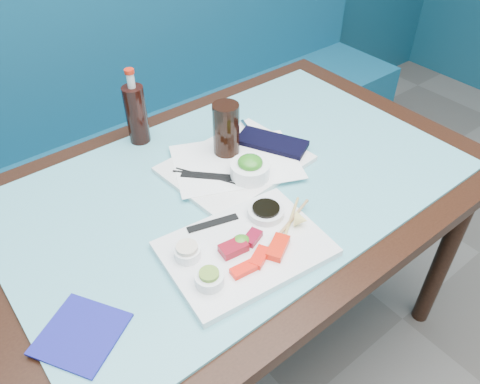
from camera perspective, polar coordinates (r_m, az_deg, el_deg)
booth_bench at (r=2.09m, az=-14.85°, el=4.50°), size 3.00×0.56×1.17m
dining_table at (r=1.33m, az=-0.47°, el=-1.82°), size 1.40×0.90×0.75m
glass_top at (r=1.27m, az=-0.49°, el=1.08°), size 1.22×0.76×0.01m
sashimi_plate at (r=1.08m, az=0.64°, el=-6.95°), size 0.39×0.30×0.02m
salmon_left at (r=1.02m, az=0.41°, el=-9.42°), size 0.06×0.03×0.01m
salmon_mid at (r=1.04m, az=2.40°, el=-7.92°), size 0.07×0.05×0.01m
salmon_right at (r=1.06m, az=4.66°, el=-6.74°), size 0.08×0.07×0.02m
tuna_left at (r=1.05m, az=-0.80°, el=-6.83°), size 0.07×0.05×0.02m
tuna_right at (r=1.08m, az=1.52°, el=-5.57°), size 0.06×0.04×0.02m
seaweed_garnish at (r=1.07m, az=0.10°, el=-6.01°), size 0.05×0.05×0.02m
ramekin_wasabi at (r=0.99m, az=-3.75°, el=-10.55°), size 0.08×0.08×0.03m
wasabi_fill at (r=0.98m, az=-3.80°, el=-9.91°), size 0.05×0.05×0.01m
ramekin_ginger at (r=1.05m, az=-6.42°, el=-7.39°), size 0.07×0.07×0.02m
ginger_fill at (r=1.03m, az=-6.50°, el=-6.75°), size 0.06×0.06×0.01m
soy_dish at (r=1.14m, az=3.17°, el=-2.43°), size 0.10×0.10×0.02m
soy_fill at (r=1.13m, az=3.19°, el=-1.98°), size 0.08×0.08×0.01m
lemon_wedge at (r=1.11m, az=7.45°, el=-3.37°), size 0.05×0.05×0.04m
chopstick_sleeve at (r=1.12m, az=-3.34°, el=-3.81°), size 0.13×0.05×0.00m
wooden_chopstick_a at (r=1.11m, az=5.56°, el=-4.29°), size 0.22×0.08×0.01m
wooden_chopstick_b at (r=1.12m, az=5.93°, el=-4.08°), size 0.18×0.12×0.01m
serving_tray at (r=1.32m, az=-0.52°, el=3.43°), size 0.40×0.31×0.01m
paper_placemat at (r=1.31m, az=-0.52°, el=3.71°), size 0.41×0.36×0.00m
seaweed_bowl at (r=1.25m, az=1.23°, el=2.67°), size 0.14×0.14×0.04m
seaweed_salad at (r=1.23m, az=1.25°, el=3.63°), size 0.08×0.08×0.03m
cola_glass at (r=1.31m, az=-1.70°, el=7.66°), size 0.09×0.09×0.15m
navy_pouch at (r=1.38m, az=3.91°, el=6.03°), size 0.17×0.22×0.02m
fork at (r=1.44m, az=0.94°, el=7.74°), size 0.04×0.09×0.01m
black_chopstick_a at (r=1.26m, az=-3.79°, el=1.86°), size 0.10×0.18×0.01m
black_chopstick_b at (r=1.26m, az=-3.49°, el=2.01°), size 0.15×0.17×0.01m
tray_sleeve at (r=1.26m, az=-3.64°, el=1.92°), size 0.13×0.13×0.00m
cola_bottle_body at (r=1.41m, az=-12.51°, el=9.18°), size 0.07×0.07×0.18m
cola_bottle_neck at (r=1.36m, az=-13.18°, el=13.11°), size 0.03×0.03×0.04m
cola_bottle_cap at (r=1.35m, az=-13.36°, el=14.13°), size 0.03×0.03×0.01m
blue_napkin at (r=1.00m, az=-18.81°, el=-16.04°), size 0.20×0.20×0.01m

